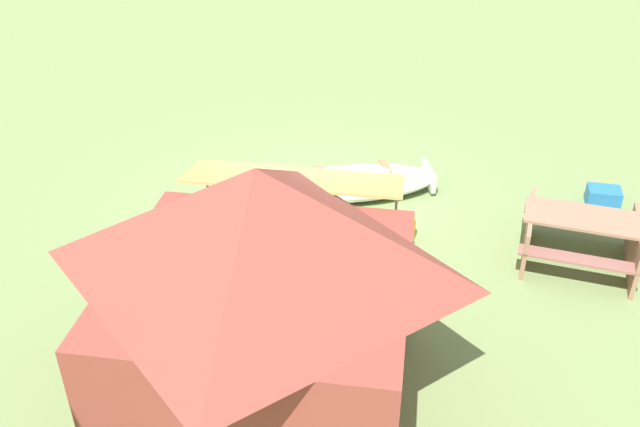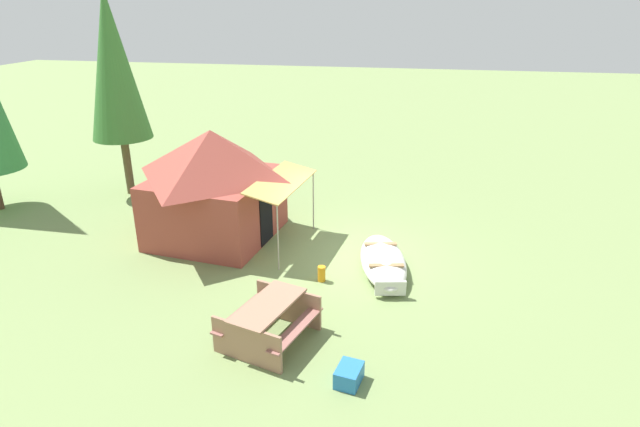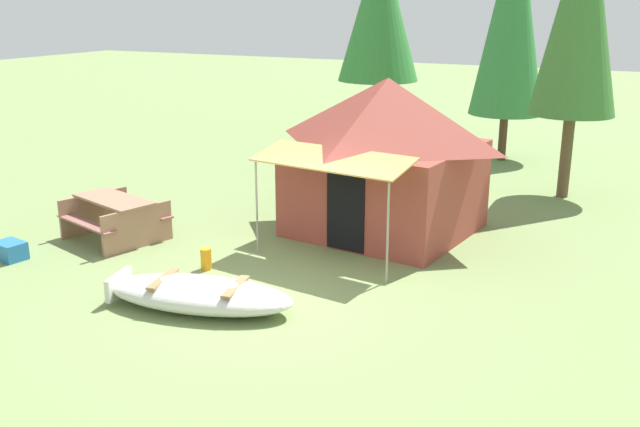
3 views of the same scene
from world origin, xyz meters
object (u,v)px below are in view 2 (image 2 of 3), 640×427
beached_rowboat (383,261)px  cooler_box (349,375)px  pine_tree_far_center (113,65)px  canvas_cabin_tent (214,183)px  fuel_can (322,274)px  picnic_table (269,318)px

beached_rowboat → cooler_box: (-4.15, 0.22, -0.08)m
beached_rowboat → pine_tree_far_center: 10.32m
canvas_cabin_tent → fuel_can: (-1.90, -3.26, -1.35)m
beached_rowboat → picnic_table: picnic_table is taller
picnic_table → cooler_box: picnic_table is taller
cooler_box → fuel_can: fuel_can is taller
beached_rowboat → canvas_cabin_tent: bearing=76.8°
cooler_box → fuel_can: (3.33, 1.12, 0.03)m
picnic_table → pine_tree_far_center: size_ratio=0.31×
beached_rowboat → canvas_cabin_tent: (1.08, 4.60, 1.30)m
picnic_table → pine_tree_far_center: (7.05, 6.87, 3.68)m
beached_rowboat → canvas_cabin_tent: canvas_cabin_tent is taller
canvas_cabin_tent → pine_tree_far_center: 5.62m
cooler_box → fuel_can: size_ratio=1.45×
picnic_table → pine_tree_far_center: 10.51m
picnic_table → cooler_box: (-0.90, -1.66, -0.33)m
canvas_cabin_tent → pine_tree_far_center: size_ratio=0.66×
cooler_box → pine_tree_far_center: pine_tree_far_center is taller
canvas_cabin_tent → cooler_box: 6.95m
beached_rowboat → fuel_can: size_ratio=8.20×
beached_rowboat → fuel_can: 1.57m
canvas_cabin_tent → fuel_can: canvas_cabin_tent is taller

